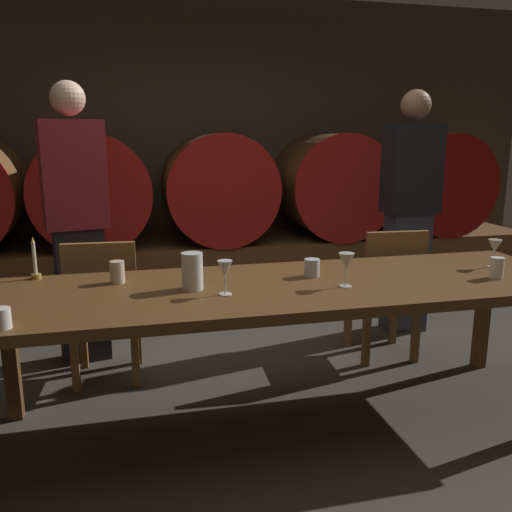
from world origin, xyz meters
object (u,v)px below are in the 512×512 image
at_px(wine_barrel_right, 329,185).
at_px(chair_right, 387,288).
at_px(wine_barrel_left, 93,190).
at_px(guest_right, 409,211).
at_px(pitcher, 192,271).
at_px(cup_far_left, 2,318).
at_px(cup_center_right, 312,268).
at_px(wine_barrel_far_right, 428,183).
at_px(cup_center_left, 117,272).
at_px(guest_left, 77,222).
at_px(wine_glass_far_left, 225,270).
at_px(chair_left, 104,305).
at_px(cup_far_right, 497,268).
at_px(wine_glass_center_left, 346,262).
at_px(wine_barrel_center, 217,187).
at_px(dining_table, 291,295).
at_px(wine_glass_center_right, 495,247).
at_px(candle_center, 35,267).

height_order(wine_barrel_right, chair_right, wine_barrel_right).
xyz_separation_m(wine_barrel_left, guest_right, (2.31, -1.42, -0.07)).
bearing_deg(pitcher, guest_right, 32.66).
xyz_separation_m(cup_far_left, cup_center_right, (1.38, 0.45, 0.01)).
xyz_separation_m(wine_barrel_left, wine_barrel_right, (2.23, 0.00, 0.00)).
xyz_separation_m(wine_barrel_right, wine_barrel_far_right, (1.08, 0.00, 0.00)).
distance_m(wine_barrel_right, guest_right, 1.42).
distance_m(guest_right, cup_center_left, 2.27).
xyz_separation_m(guest_left, wine_glass_far_left, (0.74, -1.22, -0.05)).
height_order(wine_glass_far_left, cup_far_left, wine_glass_far_left).
bearing_deg(cup_far_left, chair_left, 73.56).
distance_m(wine_barrel_far_right, guest_left, 3.63).
bearing_deg(cup_far_right, wine_glass_center_left, 177.74).
bearing_deg(cup_far_left, guest_right, 30.54).
height_order(wine_barrel_center, cup_far_left, wine_barrel_center).
distance_m(dining_table, cup_far_left, 1.29).
distance_m(pitcher, wine_glass_center_left, 0.73).
height_order(guest_left, wine_glass_center_left, guest_left).
xyz_separation_m(wine_barrel_far_right, guest_right, (-1.00, -1.42, -0.07)).
bearing_deg(wine_barrel_left, wine_barrel_far_right, 0.00).
bearing_deg(guest_left, guest_right, 167.71).
bearing_deg(cup_far_left, dining_table, 15.74).
relative_size(pitcher, cup_far_left, 2.21).
bearing_deg(chair_right, guest_right, -126.21).
distance_m(chair_right, wine_glass_center_right, 0.76).
bearing_deg(dining_table, guest_right, 41.83).
relative_size(chair_left, cup_center_left, 8.04).
distance_m(wine_barrel_far_right, cup_far_left, 4.53).
xyz_separation_m(wine_barrel_far_right, chair_right, (-1.39, -1.90, -0.50)).
distance_m(wine_barrel_left, wine_barrel_far_right, 3.31).
xyz_separation_m(dining_table, wine_glass_center_left, (0.23, -0.12, 0.18)).
distance_m(guest_right, wine_glass_far_left, 2.02).
xyz_separation_m(chair_left, wine_glass_center_right, (2.11, -0.64, 0.38)).
distance_m(pitcher, cup_center_left, 0.40).
relative_size(wine_glass_far_left, cup_center_left, 1.45).
relative_size(guest_left, cup_far_left, 22.53).
xyz_separation_m(dining_table, chair_right, (0.86, 0.64, -0.20)).
height_order(wine_barrel_left, wine_glass_far_left, wine_barrel_left).
relative_size(guest_right, cup_far_right, 16.53).
bearing_deg(chair_left, cup_far_left, 76.89).
height_order(cup_center_right, cup_far_right, cup_far_right).
bearing_deg(cup_far_left, pitcher, 25.33).
xyz_separation_m(pitcher, cup_far_right, (1.52, -0.16, -0.03)).
height_order(cup_far_left, cup_center_left, cup_center_left).
distance_m(wine_barrel_right, wine_glass_far_left, 3.06).
distance_m(wine_barrel_right, wine_glass_center_left, 2.82).
distance_m(guest_left, wine_glass_far_left, 1.43).
relative_size(wine_barrel_center, chair_right, 1.14).
distance_m(guest_right, cup_far_left, 2.89).
distance_m(candle_center, cup_center_left, 0.44).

